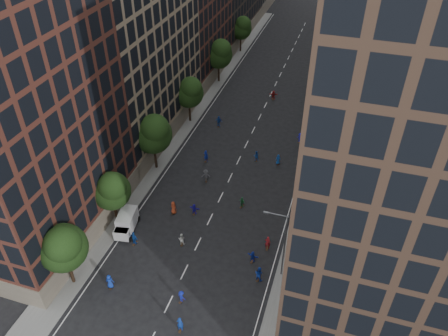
% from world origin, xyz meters
% --- Properties ---
extents(ground, '(240.00, 240.00, 0.00)m').
position_xyz_m(ground, '(0.00, 40.00, 0.00)').
color(ground, black).
rests_on(ground, ground).
extents(sidewalk_left, '(4.00, 105.00, 0.15)m').
position_xyz_m(sidewalk_left, '(-12.00, 47.50, 0.07)').
color(sidewalk_left, slate).
rests_on(sidewalk_left, ground).
extents(sidewalk_right, '(4.00, 105.00, 0.15)m').
position_xyz_m(sidewalk_right, '(12.00, 47.50, 0.07)').
color(sidewalk_right, slate).
rests_on(sidewalk_right, ground).
extents(bldg_left_a, '(14.00, 22.00, 30.00)m').
position_xyz_m(bldg_left_a, '(-19.00, 11.00, 15.00)').
color(bldg_left_a, '#51281E').
rests_on(bldg_left_a, ground).
extents(bldg_left_b, '(14.00, 26.00, 34.00)m').
position_xyz_m(bldg_left_b, '(-19.00, 35.00, 17.00)').
color(bldg_left_b, '#907A5E').
rests_on(bldg_left_b, ground).
extents(bldg_left_c, '(14.00, 20.00, 28.00)m').
position_xyz_m(bldg_left_c, '(-19.00, 58.00, 14.00)').
color(bldg_left_c, '#51281E').
rests_on(bldg_left_c, ground).
extents(bldg_right_a, '(14.00, 30.00, 36.00)m').
position_xyz_m(bldg_right_a, '(19.00, 15.00, 18.00)').
color(bldg_right_a, '#402D22').
rests_on(bldg_right_a, ground).
extents(bldg_right_b, '(14.00, 28.00, 33.00)m').
position_xyz_m(bldg_right_b, '(19.00, 44.00, 16.50)').
color(bldg_right_b, '#635B52').
rests_on(bldg_right_b, ground).
extents(tree_left_0, '(5.20, 5.20, 8.83)m').
position_xyz_m(tree_left_0, '(-11.01, 3.85, 5.96)').
color(tree_left_0, black).
rests_on(tree_left_0, ground).
extents(tree_left_1, '(4.80, 4.80, 8.21)m').
position_xyz_m(tree_left_1, '(-11.02, 13.86, 5.55)').
color(tree_left_1, black).
rests_on(tree_left_1, ground).
extents(tree_left_2, '(5.60, 5.60, 9.45)m').
position_xyz_m(tree_left_2, '(-10.99, 25.83, 6.36)').
color(tree_left_2, black).
rests_on(tree_left_2, ground).
extents(tree_left_3, '(5.00, 5.00, 8.58)m').
position_xyz_m(tree_left_3, '(-11.02, 39.85, 5.82)').
color(tree_left_3, black).
rests_on(tree_left_3, ground).
extents(tree_left_4, '(5.40, 5.40, 9.08)m').
position_xyz_m(tree_left_4, '(-11.00, 55.84, 6.10)').
color(tree_left_4, black).
rests_on(tree_left_4, ground).
extents(tree_left_5, '(4.80, 4.80, 8.33)m').
position_xyz_m(tree_left_5, '(-11.02, 71.86, 5.68)').
color(tree_left_5, black).
rests_on(tree_left_5, ground).
extents(tree_right_a, '(5.00, 5.00, 8.39)m').
position_xyz_m(tree_right_a, '(11.38, 47.85, 5.63)').
color(tree_right_a, black).
rests_on(tree_right_a, ground).
extents(tree_right_b, '(5.20, 5.20, 8.83)m').
position_xyz_m(tree_right_b, '(11.39, 67.85, 5.96)').
color(tree_right_b, black).
rests_on(tree_right_b, ground).
extents(streetlamp_near, '(2.64, 0.22, 9.06)m').
position_xyz_m(streetlamp_near, '(10.37, 12.00, 5.17)').
color(streetlamp_near, '#595B60').
rests_on(streetlamp_near, ground).
extents(streetlamp_far, '(2.64, 0.22, 9.06)m').
position_xyz_m(streetlamp_far, '(10.37, 45.00, 5.17)').
color(streetlamp_far, '#595B60').
rests_on(streetlamp_far, ground).
extents(cargo_van, '(2.77, 4.70, 2.36)m').
position_xyz_m(cargo_van, '(-9.32, 13.09, 1.24)').
color(cargo_van, white).
rests_on(cargo_van, ground).
extents(skater_0, '(0.99, 0.75, 1.82)m').
position_xyz_m(skater_0, '(-6.94, 4.65, 0.91)').
color(skater_0, '#1537B2').
rests_on(skater_0, ground).
extents(skater_1, '(0.72, 0.49, 1.93)m').
position_xyz_m(skater_1, '(2.35, 2.09, 0.97)').
color(skater_1, '#1338A2').
rests_on(skater_1, ground).
extents(skater_2, '(1.11, 0.98, 1.92)m').
position_xyz_m(skater_2, '(8.32, 10.54, 0.96)').
color(skater_2, '#1537B1').
rests_on(skater_2, ground).
extents(skater_3, '(1.11, 0.86, 1.50)m').
position_xyz_m(skater_3, '(1.20, 5.29, 0.75)').
color(skater_3, '#1524B0').
rests_on(skater_3, ground).
extents(skater_4, '(1.19, 0.74, 1.90)m').
position_xyz_m(skater_4, '(-7.31, 11.20, 0.95)').
color(skater_4, '#123D93').
rests_on(skater_4, ground).
extents(skater_5, '(1.45, 0.72, 1.50)m').
position_xyz_m(skater_5, '(7.02, 12.88, 0.75)').
color(skater_5, navy).
rests_on(skater_5, ground).
extents(skater_6, '(1.05, 0.86, 1.85)m').
position_xyz_m(skater_6, '(-4.90, 17.68, 0.93)').
color(skater_6, '#AF3B1D').
rests_on(skater_6, ground).
extents(skater_7, '(0.72, 0.50, 1.91)m').
position_xyz_m(skater_7, '(8.21, 15.34, 0.95)').
color(skater_7, maroon).
rests_on(skater_7, ground).
extents(skater_8, '(0.92, 0.78, 1.66)m').
position_xyz_m(skater_8, '(-1.85, 12.88, 0.83)').
color(skater_8, silver).
rests_on(skater_8, ground).
extents(skater_9, '(1.40, 1.09, 1.91)m').
position_xyz_m(skater_9, '(-3.10, 25.28, 0.95)').
color(skater_9, '#46474C').
rests_on(skater_9, ground).
extents(skater_10, '(1.00, 0.68, 1.58)m').
position_xyz_m(skater_10, '(3.32, 21.55, 0.79)').
color(skater_10, '#1D6231').
rests_on(skater_10, ground).
extents(skater_11, '(1.43, 0.54, 1.51)m').
position_xyz_m(skater_11, '(-2.29, 18.40, 0.76)').
color(skater_11, '#1E15AB').
rests_on(skater_11, ground).
extents(skater_12, '(0.92, 0.75, 1.62)m').
position_xyz_m(skater_12, '(5.91, 32.39, 0.81)').
color(skater_12, '#124095').
rests_on(skater_12, ground).
extents(skater_13, '(0.78, 0.58, 1.93)m').
position_xyz_m(skater_13, '(-4.67, 29.77, 0.97)').
color(skater_13, '#1327A2').
rests_on(skater_13, ground).
extents(skater_14, '(0.96, 0.87, 1.61)m').
position_xyz_m(skater_14, '(2.52, 32.29, 0.80)').
color(skater_14, '#1442A4').
rests_on(skater_14, ground).
extents(skater_15, '(1.18, 0.87, 1.63)m').
position_xyz_m(skater_15, '(8.03, 39.23, 0.82)').
color(skater_15, '#1415A9').
rests_on(skater_15, ground).
extents(skater_16, '(1.19, 0.60, 1.95)m').
position_xyz_m(skater_16, '(-5.90, 39.84, 0.97)').
color(skater_16, '#1441A7').
rests_on(skater_16, ground).
extents(skater_17, '(1.67, 0.83, 1.73)m').
position_xyz_m(skater_17, '(0.86, 52.00, 0.86)').
color(skater_17, '#AD1C1D').
rests_on(skater_17, ground).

